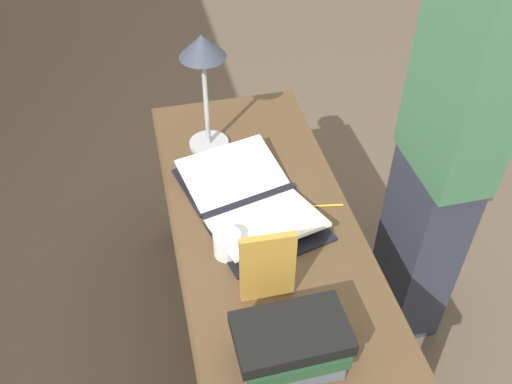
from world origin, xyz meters
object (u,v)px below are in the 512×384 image
at_px(open_book, 249,200).
at_px(book_standing_upright, 268,267).
at_px(pencil, 322,206).
at_px(person_reader, 443,161).
at_px(book_stack_tall, 291,343).
at_px(coffee_mug, 228,244).
at_px(reading_lamp, 203,63).

height_order(open_book, book_standing_upright, book_standing_upright).
relative_size(pencil, person_reader, 0.08).
xyz_separation_m(book_stack_tall, coffee_mug, (0.40, 0.09, -0.03)).
distance_m(pencil, person_reader, 0.43).
distance_m(book_stack_tall, reading_lamp, 1.00).
distance_m(open_book, coffee_mug, 0.23).
xyz_separation_m(pencil, person_reader, (-0.01, -0.41, 0.13)).
bearing_deg(pencil, book_standing_upright, 139.30).
bearing_deg(open_book, coffee_mug, 136.89).
bearing_deg(person_reader, coffee_mug, -81.09).
bearing_deg(reading_lamp, person_reader, -120.44).
bearing_deg(pencil, open_book, 73.92).
distance_m(book_stack_tall, book_standing_upright, 0.22).
height_order(open_book, coffee_mug, coffee_mug).
bearing_deg(open_book, reading_lamp, -0.72).
relative_size(book_standing_upright, coffee_mug, 2.18).
bearing_deg(reading_lamp, coffee_mug, 176.63).
relative_size(book_standing_upright, person_reader, 0.15).
distance_m(reading_lamp, person_reader, 0.88).
height_order(book_stack_tall, coffee_mug, book_stack_tall).
bearing_deg(coffee_mug, book_standing_upright, -156.67).
height_order(book_standing_upright, pencil, book_standing_upright).
xyz_separation_m(coffee_mug, person_reader, (0.12, -0.77, 0.09)).
xyz_separation_m(book_standing_upright, coffee_mug, (0.19, 0.08, -0.09)).
bearing_deg(reading_lamp, pencil, -142.62).
xyz_separation_m(book_stack_tall, person_reader, (0.52, -0.68, 0.06)).
xyz_separation_m(reading_lamp, person_reader, (-0.43, -0.74, -0.23)).
relative_size(open_book, book_stack_tall, 2.11).
bearing_deg(book_stack_tall, coffee_mug, 12.55).
xyz_separation_m(book_standing_upright, pencil, (0.32, -0.27, -0.12)).
bearing_deg(reading_lamp, book_standing_upright, -176.30).
distance_m(book_standing_upright, reading_lamp, 0.78).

